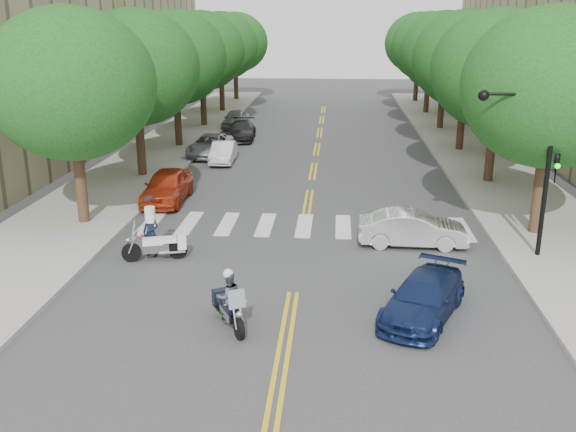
# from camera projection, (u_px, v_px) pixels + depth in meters

# --- Properties ---
(ground) EXTENTS (140.00, 140.00, 0.00)m
(ground) POSITION_uv_depth(u_px,v_px,m) (293.00, 293.00, 19.38)
(ground) COLOR #38383A
(ground) RESTS_ON ground
(sidewalk_left) EXTENTS (5.00, 60.00, 0.15)m
(sidewalk_left) POSITION_uv_depth(u_px,v_px,m) (168.00, 146.00, 40.98)
(sidewalk_left) COLOR #9E9991
(sidewalk_left) RESTS_ON ground
(sidewalk_right) EXTENTS (5.00, 60.00, 0.15)m
(sidewalk_right) POSITION_uv_depth(u_px,v_px,m) (470.00, 150.00, 39.61)
(sidewalk_right) COLOR #9E9991
(sidewalk_right) RESTS_ON ground
(tree_l_0) EXTENTS (6.40, 6.40, 8.45)m
(tree_l_0) POSITION_uv_depth(u_px,v_px,m) (71.00, 84.00, 24.07)
(tree_l_0) COLOR #382316
(tree_l_0) RESTS_ON ground
(tree_l_1) EXTENTS (6.40, 6.40, 8.45)m
(tree_l_1) POSITION_uv_depth(u_px,v_px,m) (135.00, 68.00, 31.69)
(tree_l_1) COLOR #382316
(tree_l_1) RESTS_ON ground
(tree_l_2) EXTENTS (6.40, 6.40, 8.45)m
(tree_l_2) POSITION_uv_depth(u_px,v_px,m) (175.00, 58.00, 39.30)
(tree_l_2) COLOR #382316
(tree_l_2) RESTS_ON ground
(tree_l_3) EXTENTS (6.40, 6.40, 8.45)m
(tree_l_3) POSITION_uv_depth(u_px,v_px,m) (201.00, 51.00, 46.92)
(tree_l_3) COLOR #382316
(tree_l_3) RESTS_ON ground
(tree_l_4) EXTENTS (6.40, 6.40, 8.45)m
(tree_l_4) POSITION_uv_depth(u_px,v_px,m) (221.00, 46.00, 54.53)
(tree_l_4) COLOR #382316
(tree_l_4) RESTS_ON ground
(tree_l_5) EXTENTS (6.40, 6.40, 8.45)m
(tree_l_5) POSITION_uv_depth(u_px,v_px,m) (235.00, 43.00, 62.15)
(tree_l_5) COLOR #382316
(tree_l_5) RESTS_ON ground
(tree_r_0) EXTENTS (6.40, 6.40, 8.45)m
(tree_r_0) POSITION_uv_depth(u_px,v_px,m) (551.00, 88.00, 22.80)
(tree_r_0) COLOR #382316
(tree_r_0) RESTS_ON ground
(tree_r_1) EXTENTS (6.40, 6.40, 8.45)m
(tree_r_1) POSITION_uv_depth(u_px,v_px,m) (498.00, 70.00, 30.42)
(tree_r_1) COLOR #382316
(tree_r_1) RESTS_ON ground
(tree_r_2) EXTENTS (6.40, 6.40, 8.45)m
(tree_r_2) POSITION_uv_depth(u_px,v_px,m) (466.00, 59.00, 38.03)
(tree_r_2) COLOR #382316
(tree_r_2) RESTS_ON ground
(tree_r_3) EXTENTS (6.40, 6.40, 8.45)m
(tree_r_3) POSITION_uv_depth(u_px,v_px,m) (445.00, 52.00, 45.65)
(tree_r_3) COLOR #382316
(tree_r_3) RESTS_ON ground
(tree_r_4) EXTENTS (6.40, 6.40, 8.45)m
(tree_r_4) POSITION_uv_depth(u_px,v_px,m) (430.00, 47.00, 53.26)
(tree_r_4) COLOR #382316
(tree_r_4) RESTS_ON ground
(tree_r_5) EXTENTS (6.40, 6.40, 8.45)m
(tree_r_5) POSITION_uv_depth(u_px,v_px,m) (418.00, 43.00, 60.88)
(tree_r_5) COLOR #382316
(tree_r_5) RESTS_ON ground
(traffic_signal_pole) EXTENTS (2.82, 0.42, 6.00)m
(traffic_signal_pole) POSITION_uv_depth(u_px,v_px,m) (535.00, 152.00, 21.04)
(traffic_signal_pole) COLOR black
(traffic_signal_pole) RESTS_ON ground
(motorcycle_police) EXTENTS (1.18, 1.90, 1.67)m
(motorcycle_police) POSITION_uv_depth(u_px,v_px,m) (228.00, 300.00, 17.09)
(motorcycle_police) COLOR black
(motorcycle_police) RESTS_ON ground
(motorcycle_parked) EXTENTS (2.17, 0.95, 1.43)m
(motorcycle_parked) POSITION_uv_depth(u_px,v_px,m) (160.00, 246.00, 21.88)
(motorcycle_parked) COLOR black
(motorcycle_parked) RESTS_ON ground
(officer_standing) EXTENTS (0.72, 0.60, 1.70)m
(officer_standing) POSITION_uv_depth(u_px,v_px,m) (151.00, 232.00, 22.13)
(officer_standing) COLOR black
(officer_standing) RESTS_ON ground
(convertible) EXTENTS (3.92, 1.42, 1.28)m
(convertible) POSITION_uv_depth(u_px,v_px,m) (413.00, 229.00, 23.18)
(convertible) COLOR silver
(convertible) RESTS_ON ground
(sedan_blue) EXTENTS (3.10, 4.34, 1.17)m
(sedan_blue) POSITION_uv_depth(u_px,v_px,m) (424.00, 298.00, 17.64)
(sedan_blue) COLOR #111E47
(sedan_blue) RESTS_ON ground
(parked_car_a) EXTENTS (1.77, 4.34, 1.47)m
(parked_car_a) POSITION_uv_depth(u_px,v_px,m) (167.00, 186.00, 28.66)
(parked_car_a) COLOR #AD2C12
(parked_car_a) RESTS_ON ground
(parked_car_b) EXTENTS (1.39, 3.61, 1.17)m
(parked_car_b) POSITION_uv_depth(u_px,v_px,m) (223.00, 152.00, 36.48)
(parked_car_b) COLOR white
(parked_car_b) RESTS_ON ground
(parked_car_c) EXTENTS (2.38, 4.66, 1.26)m
(parked_car_c) POSITION_uv_depth(u_px,v_px,m) (210.00, 145.00, 38.21)
(parked_car_c) COLOR #989A9F
(parked_car_c) RESTS_ON ground
(parked_car_d) EXTENTS (2.00, 4.44, 1.26)m
(parked_car_d) POSITION_uv_depth(u_px,v_px,m) (241.00, 130.00, 43.19)
(parked_car_d) COLOR black
(parked_car_d) RESTS_ON ground
(parked_car_e) EXTENTS (1.78, 4.06, 1.36)m
(parked_car_e) POSITION_uv_depth(u_px,v_px,m) (236.00, 119.00, 47.71)
(parked_car_e) COLOR gray
(parked_car_e) RESTS_ON ground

